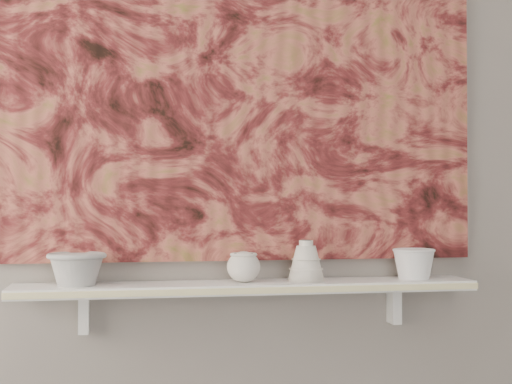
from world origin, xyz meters
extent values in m
plane|color=gray|center=(0.00, 1.60, 1.35)|extent=(3.60, 0.00, 3.60)
cube|color=white|center=(0.00, 1.51, 0.92)|extent=(1.40, 0.18, 0.03)
cube|color=beige|center=(0.00, 1.41, 0.92)|extent=(1.40, 0.01, 0.02)
cube|color=white|center=(-0.49, 1.57, 0.84)|extent=(0.03, 0.06, 0.12)
cube|color=white|center=(0.49, 1.57, 0.84)|extent=(0.03, 0.06, 0.12)
cube|color=maroon|center=(0.00, 1.59, 1.54)|extent=(1.50, 0.02, 1.10)
cube|color=black|center=(0.45, 1.57, 1.23)|extent=(0.09, 0.00, 0.08)
camera|label=1|loc=(-0.37, -0.62, 1.17)|focal=50.00mm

